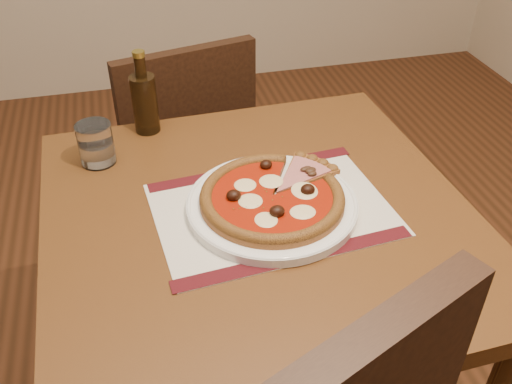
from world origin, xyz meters
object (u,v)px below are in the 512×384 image
chair_far (181,150)px  pizza (272,197)px  table (258,250)px  plate (272,205)px  water_glass (96,144)px  bottle (144,101)px

chair_far → pizza: 0.75m
table → plate: bearing=-6.2°
pizza → water_glass: water_glass is taller
plate → bottle: bottle is taller
water_glass → chair_far: bearing=63.8°
chair_far → bottle: size_ratio=4.35×
table → plate: plate is taller
water_glass → table: bearing=-40.3°
pizza → plate: bearing=44.9°
table → chair_far: (-0.07, 0.68, -0.17)m
chair_far → bottle: bottle is taller
table → water_glass: size_ratio=9.22×
table → pizza: 0.13m
table → pizza: pizza is taller
plate → bottle: bearing=119.4°
table → bottle: bottle is taller
chair_far → plate: chair_far is taller
plate → table: bearing=173.8°
plate → pizza: size_ratio=1.19×
plate → water_glass: bearing=141.8°
chair_far → pizza: bearing=84.9°
water_glass → bottle: bottle is taller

